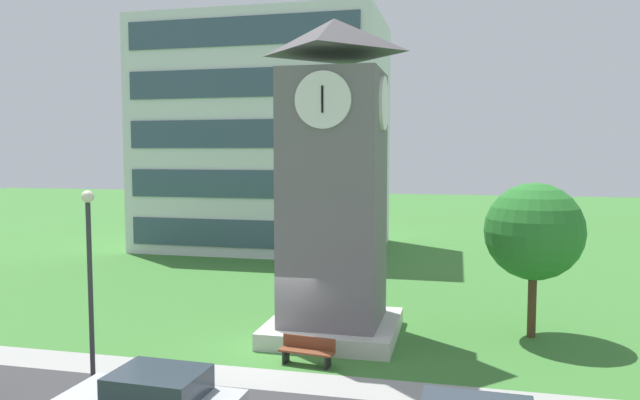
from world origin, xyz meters
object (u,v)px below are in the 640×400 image
object	(u,v)px
street_lamp	(90,265)
clock_tower	(334,196)
tree_by_building	(534,232)
park_bench	(307,351)

from	to	relation	value
street_lamp	clock_tower	bearing A→B (deg)	46.51
street_lamp	tree_by_building	xyz separation A→B (m)	(13.02, 7.75, 0.36)
clock_tower	street_lamp	xyz separation A→B (m)	(-5.89, -6.20, -1.65)
clock_tower	street_lamp	bearing A→B (deg)	-133.49
clock_tower	tree_by_building	bearing A→B (deg)	12.20
street_lamp	park_bench	bearing A→B (deg)	28.29
park_bench	street_lamp	xyz separation A→B (m)	(-5.68, -3.06, 3.10)
park_bench	tree_by_building	xyz separation A→B (m)	(7.34, 4.69, 3.46)
street_lamp	tree_by_building	world-z (taller)	street_lamp
park_bench	clock_tower	bearing A→B (deg)	86.29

